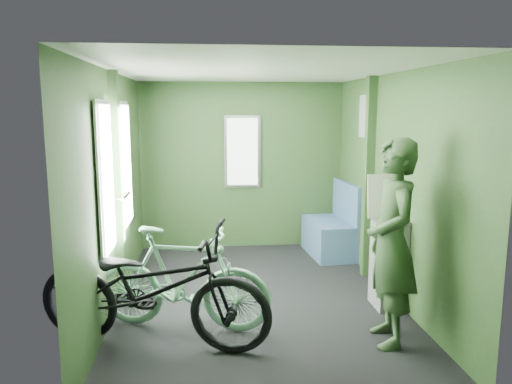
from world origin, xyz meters
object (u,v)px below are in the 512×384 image
passenger (392,243)px  bicycle_black (154,348)px  bicycle_mint (183,330)px  bench_seat (331,234)px  waste_box (388,263)px

passenger → bicycle_black: bearing=-88.6°
bicycle_mint → passenger: bearing=-87.3°
bicycle_black → bicycle_mint: bicycle_black is taller
bench_seat → waste_box: bearing=-90.8°
passenger → bench_seat: size_ratio=1.76×
bicycle_black → waste_box: waste_box is taller
bicycle_mint → waste_box: 2.07m
bicycle_mint → bench_seat: size_ratio=1.62×
bicycle_black → waste_box: bearing=-57.6°
bicycle_black → passenger: (1.95, -0.07, 0.86)m
passenger → waste_box: bearing=163.8°
bicycle_black → bench_seat: 3.24m
bicycle_black → bicycle_mint: size_ratio=1.24×
passenger → waste_box: 0.88m
bicycle_mint → waste_box: size_ratio=1.78×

